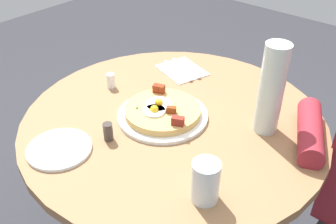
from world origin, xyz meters
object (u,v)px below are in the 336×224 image
(knife, at_px, (178,70))
(bread_plate, at_px, (59,149))
(pizza_plate, at_px, (163,115))
(salt_shaker, at_px, (111,81))
(water_glass, at_px, (205,181))
(dining_table, at_px, (173,159))
(water_bottle, at_px, (271,89))
(pepper_shaker, at_px, (108,132))
(breakfast_pizza, at_px, (162,110))
(fork, at_px, (186,68))

(knife, bearing_deg, bread_plate, 111.22)
(pizza_plate, height_order, salt_shaker, salt_shaker)
(water_glass, height_order, salt_shaker, water_glass)
(knife, bearing_deg, salt_shaker, 83.07)
(dining_table, height_order, water_bottle, water_bottle)
(bread_plate, height_order, pepper_shaker, pepper_shaker)
(knife, height_order, water_glass, water_glass)
(pepper_shaker, bearing_deg, knife, 103.39)
(salt_shaker, bearing_deg, breakfast_pizza, -4.83)
(breakfast_pizza, xyz_separation_m, salt_shaker, (-0.26, 0.02, 0.00))
(fork, bearing_deg, pepper_shaker, 118.55)
(breakfast_pizza, distance_m, pepper_shaker, 0.19)
(pizza_plate, relative_size, water_glass, 2.57)
(knife, bearing_deg, fork, -90.00)
(pepper_shaker, bearing_deg, bread_plate, -118.54)
(knife, xyz_separation_m, pepper_shaker, (0.11, -0.44, 0.02))
(water_glass, bearing_deg, pizza_plate, 147.74)
(fork, distance_m, water_bottle, 0.45)
(water_glass, bearing_deg, dining_table, 142.53)
(fork, xyz_separation_m, water_bottle, (0.41, -0.14, 0.13))
(salt_shaker, bearing_deg, water_bottle, 13.86)
(knife, height_order, pepper_shaker, pepper_shaker)
(salt_shaker, bearing_deg, knife, 65.74)
(bread_plate, bearing_deg, water_glass, 16.20)
(dining_table, height_order, knife, knife)
(dining_table, height_order, breakfast_pizza, breakfast_pizza)
(pizza_plate, distance_m, water_glass, 0.36)
(salt_shaker, bearing_deg, water_glass, -20.71)
(dining_table, bearing_deg, water_bottle, 28.43)
(breakfast_pizza, relative_size, pepper_shaker, 4.31)
(bread_plate, height_order, salt_shaker, salt_shaker)
(pizza_plate, bearing_deg, bread_plate, -109.97)
(breakfast_pizza, height_order, water_glass, water_glass)
(salt_shaker, bearing_deg, fork, 66.59)
(knife, bearing_deg, pizza_plate, 137.56)
(breakfast_pizza, distance_m, water_bottle, 0.33)
(pepper_shaker, bearing_deg, salt_shaker, 135.79)
(water_bottle, bearing_deg, dining_table, -151.57)
(bread_plate, distance_m, water_bottle, 0.61)
(pepper_shaker, bearing_deg, water_bottle, 46.73)
(dining_table, height_order, water_glass, water_glass)
(breakfast_pizza, height_order, bread_plate, breakfast_pizza)
(water_bottle, bearing_deg, pepper_shaker, -133.27)
(water_bottle, bearing_deg, knife, 165.92)
(water_bottle, relative_size, salt_shaker, 5.32)
(pizza_plate, distance_m, knife, 0.30)
(breakfast_pizza, bearing_deg, salt_shaker, 175.17)
(salt_shaker, bearing_deg, dining_table, -0.40)
(breakfast_pizza, xyz_separation_m, bread_plate, (-0.11, -0.31, -0.02))
(water_bottle, bearing_deg, bread_plate, -129.86)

